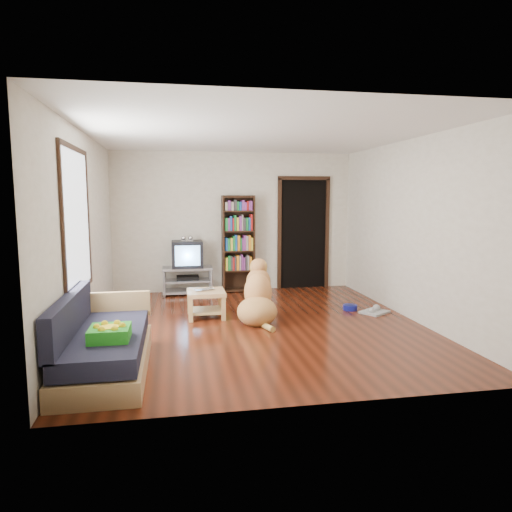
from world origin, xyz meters
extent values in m
plane|color=#511D0D|center=(0.00, 0.00, 0.00)|extent=(5.00, 5.00, 0.00)
plane|color=white|center=(0.00, 0.00, 2.60)|extent=(5.00, 5.00, 0.00)
plane|color=silver|center=(0.00, 2.50, 1.30)|extent=(4.50, 0.00, 4.50)
plane|color=silver|center=(0.00, -2.50, 1.30)|extent=(4.50, 0.00, 4.50)
plane|color=silver|center=(-2.25, 0.00, 1.30)|extent=(0.00, 5.00, 5.00)
plane|color=silver|center=(2.25, 0.00, 1.30)|extent=(0.00, 5.00, 5.00)
cube|color=green|center=(-1.75, -1.68, 0.48)|extent=(0.38, 0.38, 0.12)
imported|color=white|center=(-0.68, 0.53, 0.41)|extent=(0.36, 0.31, 0.02)
cylinder|color=navy|center=(1.58, 0.59, 0.04)|extent=(0.22, 0.22, 0.08)
cube|color=#A6A6A6|center=(1.88, 0.34, 0.01)|extent=(0.51, 0.49, 0.03)
cube|color=white|center=(-2.23, -0.50, 1.50)|extent=(0.02, 1.30, 1.60)
cube|color=black|center=(-2.23, -0.50, 2.32)|extent=(0.03, 1.42, 0.06)
cube|color=black|center=(-2.23, -0.50, 0.68)|extent=(0.03, 1.42, 0.06)
cube|color=black|center=(-2.23, -1.20, 1.50)|extent=(0.03, 0.06, 1.70)
cube|color=black|center=(-2.23, 0.20, 1.50)|extent=(0.03, 0.06, 1.70)
cube|color=black|center=(1.35, 2.48, 1.05)|extent=(0.90, 0.02, 2.10)
cube|color=black|center=(0.87, 2.47, 1.05)|extent=(0.07, 0.05, 2.14)
cube|color=black|center=(1.83, 2.47, 1.05)|extent=(0.07, 0.05, 2.14)
cube|color=black|center=(1.35, 2.47, 2.13)|extent=(1.03, 0.05, 0.07)
cube|color=#99999E|center=(-0.90, 2.25, 0.48)|extent=(0.90, 0.45, 0.04)
cube|color=#99999E|center=(-0.90, 2.25, 0.25)|extent=(0.86, 0.42, 0.03)
cube|color=#99999E|center=(-0.90, 2.25, 0.06)|extent=(0.90, 0.45, 0.04)
cylinder|color=#99999E|center=(-1.32, 2.05, 0.25)|extent=(0.04, 0.04, 0.50)
cylinder|color=#99999E|center=(-0.48, 2.05, 0.25)|extent=(0.04, 0.04, 0.50)
cylinder|color=#99999E|center=(-1.32, 2.45, 0.25)|extent=(0.04, 0.04, 0.50)
cylinder|color=#99999E|center=(-0.48, 2.45, 0.25)|extent=(0.04, 0.04, 0.50)
cube|color=black|center=(-0.90, 2.25, 0.30)|extent=(0.40, 0.30, 0.07)
cube|color=black|center=(-0.90, 2.25, 0.74)|extent=(0.55, 0.48, 0.48)
cube|color=black|center=(-0.90, 2.45, 0.74)|extent=(0.40, 0.14, 0.36)
cube|color=#8CBFF2|center=(-0.90, 2.00, 0.74)|extent=(0.44, 0.02, 0.36)
cube|color=silver|center=(-0.90, 2.20, 0.99)|extent=(0.20, 0.07, 0.02)
sphere|color=silver|center=(-0.96, 2.20, 1.04)|extent=(0.09, 0.09, 0.09)
sphere|color=silver|center=(-0.84, 2.20, 1.04)|extent=(0.09, 0.09, 0.09)
cube|color=black|center=(-0.23, 2.34, 0.90)|extent=(0.03, 0.30, 1.80)
cube|color=black|center=(0.34, 2.34, 0.90)|extent=(0.03, 0.30, 1.80)
cube|color=black|center=(0.05, 2.48, 0.90)|extent=(0.60, 0.02, 1.80)
cube|color=black|center=(0.05, 2.34, 0.03)|extent=(0.56, 0.28, 0.02)
cube|color=black|center=(0.05, 2.34, 0.40)|extent=(0.56, 0.28, 0.03)
cube|color=black|center=(0.05, 2.34, 0.77)|extent=(0.56, 0.28, 0.02)
cube|color=black|center=(0.05, 2.34, 1.14)|extent=(0.56, 0.28, 0.02)
cube|color=black|center=(0.05, 2.34, 1.51)|extent=(0.56, 0.28, 0.02)
cube|color=black|center=(0.05, 2.34, 1.77)|extent=(0.56, 0.28, 0.02)
cube|color=tan|center=(-1.83, -1.40, 0.11)|extent=(0.80, 1.80, 0.22)
cube|color=#1E1E2D|center=(-1.83, -1.40, 0.33)|extent=(0.74, 1.74, 0.18)
cube|color=#1E1E2D|center=(-2.17, -1.40, 0.60)|extent=(0.12, 1.74, 0.40)
cube|color=tan|center=(-1.83, -0.54, 0.50)|extent=(0.80, 0.06, 0.30)
cube|color=tan|center=(-0.68, 0.56, 0.37)|extent=(0.55, 0.55, 0.06)
cube|color=tan|center=(-0.68, 0.56, 0.10)|extent=(0.45, 0.45, 0.03)
cube|color=tan|center=(-0.92, 0.32, 0.17)|extent=(0.06, 0.06, 0.34)
cube|color=tan|center=(-0.45, 0.32, 0.17)|extent=(0.06, 0.06, 0.34)
cube|color=tan|center=(-0.92, 0.79, 0.17)|extent=(0.06, 0.06, 0.34)
cube|color=tan|center=(-0.45, 0.79, 0.17)|extent=(0.06, 0.06, 0.34)
ellipsoid|color=#C5864B|center=(0.00, 0.08, 0.17)|extent=(0.70, 0.73, 0.42)
ellipsoid|color=tan|center=(0.05, 0.29, 0.40)|extent=(0.50, 0.53, 0.55)
ellipsoid|color=#BD7C48|center=(0.08, 0.40, 0.54)|extent=(0.42, 0.40, 0.39)
ellipsoid|color=tan|center=(0.09, 0.47, 0.75)|extent=(0.32, 0.34, 0.24)
ellipsoid|color=#D5A852|center=(0.12, 0.60, 0.72)|extent=(0.16, 0.23, 0.10)
sphere|color=black|center=(0.15, 0.70, 0.72)|extent=(0.05, 0.05, 0.05)
ellipsoid|color=#B69046|center=(-0.01, 0.45, 0.74)|extent=(0.08, 0.10, 0.17)
ellipsoid|color=tan|center=(0.17, 0.40, 0.74)|extent=(0.08, 0.10, 0.17)
cylinder|color=tan|center=(0.02, 0.53, 0.22)|extent=(0.12, 0.15, 0.45)
cylinder|color=#B89A46|center=(0.19, 0.49, 0.22)|extent=(0.12, 0.15, 0.45)
sphere|color=#D8AF53|center=(0.03, 0.59, 0.02)|extent=(0.12, 0.12, 0.12)
sphere|color=#BD8148|center=(0.20, 0.55, 0.02)|extent=(0.12, 0.12, 0.12)
cylinder|color=#D5A852|center=(0.07, -0.19, 0.03)|extent=(0.19, 0.40, 0.09)
camera|label=1|loc=(-1.12, -6.07, 1.77)|focal=32.00mm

